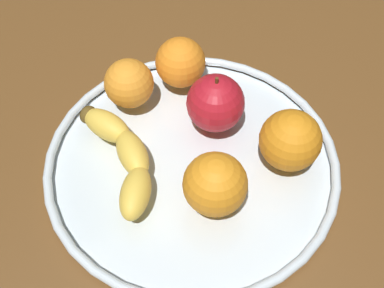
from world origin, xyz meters
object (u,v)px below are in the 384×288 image
Objects in this scene: orange_front_left at (129,83)px; banana at (123,154)px; apple at (215,103)px; orange_back_left at (180,62)px; fruit_bowl at (192,161)px; orange_center at (290,140)px; orange_front_right at (215,184)px.

banana is at bearing 148.09° from orange_front_left.
apple is 1.19× the size of orange_back_left.
fruit_bowl is 5.63× the size of orange_front_left.
fruit_bowl is at bearing 57.91° from orange_center.
orange_back_left reaches higher than orange_front_left.
apple reaches higher than fruit_bowl.
orange_front_right is 0.98× the size of orange_center.
banana is 11.10cm from orange_front_left.
orange_front_right is (-11.01, -6.91, 2.06)cm from banana.
orange_back_left is 20.08cm from orange_center.
apple is 12.62cm from orange_front_left.
banana is 2.55× the size of orange_front_right.
orange_front_left is 0.88× the size of orange_center.
orange_center is (0.48, -11.60, 0.07)cm from orange_front_right.
orange_front_left is at bearing 32.64° from orange_center.
banana is 2.86× the size of orange_front_left.
orange_back_left reaches higher than fruit_bowl.
fruit_bowl is 4.52× the size of apple.
orange_back_left is at bearing -19.45° from orange_front_right.
apple is at bearing -58.56° from fruit_bowl.
banana is at bearing 63.80° from fruit_bowl.
orange_front_left is at bearing 39.84° from apple.
orange_front_left is 23.58cm from orange_center.
banana reaches higher than fruit_bowl.
apple reaches higher than orange_center.
banana is at bearing 32.12° from orange_front_right.
orange_front_right is (-7.07, 1.11, 4.80)cm from fruit_bowl.
fruit_bowl is at bearing -108.38° from banana.
fruit_bowl is 13.31cm from orange_center.
orange_front_right is at bearing 146.80° from apple.
orange_center is (-19.56, -4.53, 0.33)cm from orange_back_left.
orange_front_right reaches higher than banana.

